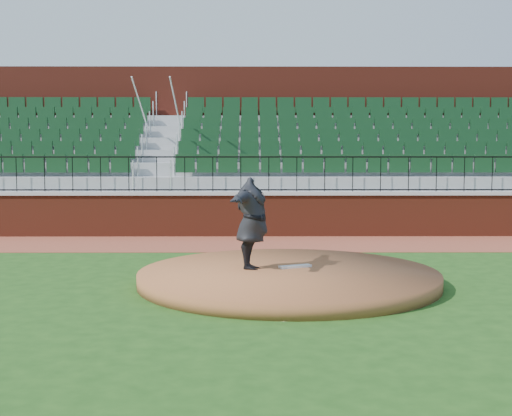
{
  "coord_description": "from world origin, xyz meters",
  "views": [
    {
      "loc": [
        -0.09,
        -12.74,
        2.54
      ],
      "look_at": [
        0.0,
        1.5,
        1.3
      ],
      "focal_mm": 47.94,
      "sensor_mm": 36.0,
      "label": 1
    }
  ],
  "objects": [
    {
      "name": "warning_track",
      "position": [
        0.0,
        5.4,
        0.01
      ],
      "size": [
        34.0,
        3.2,
        0.01
      ],
      "primitive_type": "cube",
      "color": "brown",
      "rests_on": "ground"
    },
    {
      "name": "concourse_wall",
      "position": [
        0.0,
        12.52,
        2.75
      ],
      "size": [
        34.0,
        0.5,
        5.5
      ],
      "primitive_type": "cube",
      "color": "maroon",
      "rests_on": "ground"
    },
    {
      "name": "wall_railing",
      "position": [
        0.0,
        7.0,
        1.8
      ],
      "size": [
        34.0,
        0.05,
        1.0
      ],
      "primitive_type": null,
      "color": "black",
      "rests_on": "wall_cap"
    },
    {
      "name": "seating_stands",
      "position": [
        0.0,
        9.72,
        2.3
      ],
      "size": [
        34.0,
        5.1,
        4.6
      ],
      "primitive_type": null,
      "color": "gray",
      "rests_on": "ground"
    },
    {
      "name": "wall_cap",
      "position": [
        0.0,
        7.0,
        1.25
      ],
      "size": [
        34.0,
        0.45,
        0.1
      ],
      "primitive_type": "cube",
      "color": "#B7B7B7",
      "rests_on": "field_wall"
    },
    {
      "name": "field_wall",
      "position": [
        0.0,
        7.0,
        0.6
      ],
      "size": [
        34.0,
        0.35,
        1.2
      ],
      "primitive_type": "cube",
      "color": "maroon",
      "rests_on": "ground"
    },
    {
      "name": "pitcher",
      "position": [
        -0.09,
        0.15,
        1.13
      ],
      "size": [
        1.05,
        2.24,
        1.76
      ],
      "primitive_type": "imported",
      "rotation": [
        0.0,
        0.0,
        1.35
      ],
      "color": "black",
      "rests_on": "pitchers_mound"
    },
    {
      "name": "pitchers_mound",
      "position": [
        0.6,
        -0.06,
        0.12
      ],
      "size": [
        5.64,
        5.64,
        0.25
      ],
      "primitive_type": "cylinder",
      "color": "brown",
      "rests_on": "ground"
    },
    {
      "name": "pitching_rubber",
      "position": [
        0.75,
        0.3,
        0.27
      ],
      "size": [
        0.66,
        0.4,
        0.04
      ],
      "primitive_type": "cube",
      "rotation": [
        0.0,
        0.0,
        0.4
      ],
      "color": "silver",
      "rests_on": "pitchers_mound"
    },
    {
      "name": "ground",
      "position": [
        0.0,
        0.0,
        0.0
      ],
      "size": [
        90.0,
        90.0,
        0.0
      ],
      "primitive_type": "plane",
      "color": "#1C4413",
      "rests_on": "ground"
    }
  ]
}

